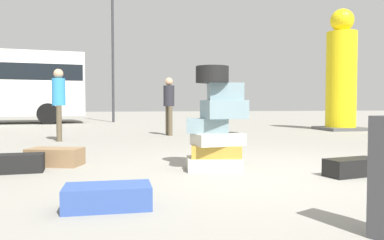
# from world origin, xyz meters

# --- Properties ---
(ground_plane) EXTENTS (80.00, 80.00, 0.00)m
(ground_plane) POSITION_xyz_m (0.00, 0.00, 0.00)
(ground_plane) COLOR gray
(suitcase_tower) EXTENTS (0.81, 0.61, 1.35)m
(suitcase_tower) POSITION_xyz_m (-0.32, 0.30, 0.59)
(suitcase_tower) COLOR beige
(suitcase_tower) RESTS_ON ground
(suitcase_navy_right_side) EXTENTS (0.71, 0.38, 0.19)m
(suitcase_navy_right_side) POSITION_xyz_m (-1.69, -1.32, 0.10)
(suitcase_navy_right_side) COLOR #334F99
(suitcase_navy_right_side) RESTS_ON ground
(suitcase_black_white_trunk) EXTENTS (0.73, 0.42, 0.21)m
(suitcase_black_white_trunk) POSITION_xyz_m (1.16, -0.48, 0.11)
(suitcase_black_white_trunk) COLOR black
(suitcase_black_white_trunk) RESTS_ON ground
(suitcase_brown_left_side) EXTENTS (0.81, 0.60, 0.25)m
(suitcase_brown_left_side) POSITION_xyz_m (-2.45, 1.04, 0.12)
(suitcase_brown_left_side) COLOR olive
(suitcase_brown_left_side) RESTS_ON ground
(suitcase_black_foreground_near) EXTENTS (0.68, 0.35, 0.23)m
(suitcase_black_foreground_near) POSITION_xyz_m (-2.86, 0.58, 0.12)
(suitcase_black_foreground_near) COLOR black
(suitcase_black_foreground_near) RESTS_ON ground
(person_bearded_onlooker) EXTENTS (0.30, 0.34, 1.59)m
(person_bearded_onlooker) POSITION_xyz_m (-0.16, 5.80, 0.95)
(person_bearded_onlooker) COLOR brown
(person_bearded_onlooker) RESTS_ON ground
(person_tourist_with_camera) EXTENTS (0.30, 0.34, 1.68)m
(person_tourist_with_camera) POSITION_xyz_m (-2.90, 4.73, 1.00)
(person_tourist_with_camera) COLOR brown
(person_tourist_with_camera) RESTS_ON ground
(yellow_dummy_statue) EXTENTS (1.36, 1.36, 3.99)m
(yellow_dummy_statue) POSITION_xyz_m (5.74, 6.78, 1.77)
(yellow_dummy_statue) COLOR yellow
(yellow_dummy_statue) RESTS_ON ground
(lamp_post) EXTENTS (0.36, 0.36, 6.65)m
(lamp_post) POSITION_xyz_m (-1.68, 13.91, 4.29)
(lamp_post) COLOR #333338
(lamp_post) RESTS_ON ground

